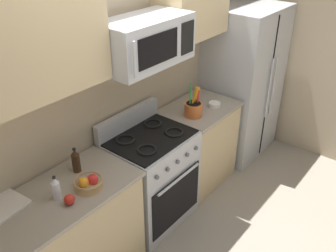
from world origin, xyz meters
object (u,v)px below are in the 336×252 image
(range_oven, at_px, (151,177))
(cutting_board, at_px, (1,208))
(prep_bowl, at_px, (215,104))
(microwave, at_px, (145,41))
(bottle_soy, at_px, (76,161))
(refrigerator, at_px, (242,83))
(fruit_basket, at_px, (88,183))
(apple_loose, at_px, (69,200))
(bottle_vinegar, at_px, (56,188))
(utensil_crock, at_px, (193,109))

(range_oven, height_order, cutting_board, range_oven)
(prep_bowl, bearing_deg, cutting_board, 172.32)
(microwave, bearing_deg, bottle_soy, 172.58)
(refrigerator, relative_size, fruit_basket, 8.34)
(range_oven, xyz_separation_m, apple_loose, (-0.98, -0.14, 0.47))
(fruit_basket, height_order, bottle_vinegar, bottle_vinegar)
(refrigerator, bearing_deg, bottle_vinegar, -179.88)
(prep_bowl, bearing_deg, microwave, 171.15)
(utensil_crock, bearing_deg, bottle_soy, 172.45)
(refrigerator, bearing_deg, range_oven, 179.40)
(fruit_basket, distance_m, bottle_soy, 0.24)
(range_oven, relative_size, cutting_board, 3.47)
(cutting_board, bearing_deg, refrigerator, -3.90)
(refrigerator, bearing_deg, bottle_soy, 176.69)
(fruit_basket, bearing_deg, cutting_board, 150.45)
(prep_bowl, bearing_deg, apple_loose, -179.18)
(refrigerator, bearing_deg, prep_bowl, -172.89)
(range_oven, relative_size, bottle_vinegar, 5.86)
(microwave, distance_m, cutting_board, 1.57)
(cutting_board, xyz_separation_m, prep_bowl, (2.18, -0.29, 0.02))
(fruit_basket, xyz_separation_m, bottle_vinegar, (-0.21, 0.08, 0.04))
(microwave, relative_size, prep_bowl, 6.49)
(refrigerator, relative_size, prep_bowl, 14.67)
(bottle_soy, distance_m, bottle_vinegar, 0.32)
(range_oven, relative_size, fruit_basket, 5.10)
(range_oven, xyz_separation_m, prep_bowl, (0.88, -0.11, 0.46))
(utensil_crock, height_order, fruit_basket, utensil_crock)
(utensil_crock, distance_m, apple_loose, 1.57)
(fruit_basket, xyz_separation_m, prep_bowl, (1.67, -0.00, -0.02))
(cutting_board, bearing_deg, bottle_vinegar, -34.17)
(range_oven, height_order, bottle_soy, bottle_soy)
(bottle_soy, height_order, prep_bowl, bottle_soy)
(refrigerator, height_order, bottle_soy, refrigerator)
(range_oven, relative_size, bottle_soy, 5.28)
(range_oven, distance_m, prep_bowl, 1.00)
(refrigerator, height_order, utensil_crock, refrigerator)
(microwave, distance_m, bottle_soy, 1.05)
(bottle_soy, bearing_deg, fruit_basket, -108.99)
(utensil_crock, bearing_deg, range_oven, 174.79)
(fruit_basket, relative_size, bottle_soy, 1.03)
(prep_bowl, bearing_deg, bottle_soy, 171.79)
(microwave, relative_size, utensil_crock, 2.37)
(microwave, bearing_deg, fruit_basket, -170.44)
(prep_bowl, bearing_deg, utensil_crock, 168.93)
(refrigerator, relative_size, utensil_crock, 5.36)
(bottle_vinegar, relative_size, prep_bowl, 1.53)
(refrigerator, bearing_deg, cutting_board, 176.10)
(fruit_basket, bearing_deg, microwave, 9.56)
(refrigerator, bearing_deg, fruit_basket, -177.88)
(refrigerator, relative_size, microwave, 2.26)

